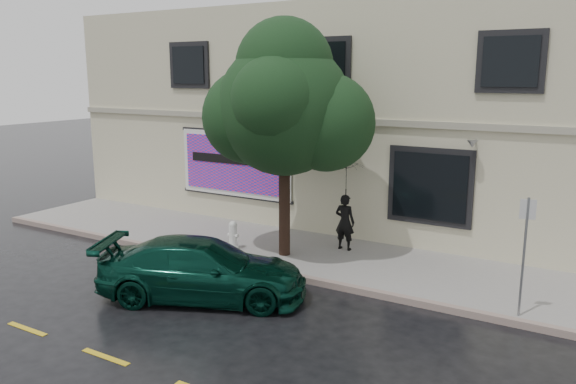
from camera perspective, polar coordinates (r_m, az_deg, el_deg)
The scene contains 12 objects.
ground at distance 13.15m, azimuth -6.45°, elevation -10.09°, with size 90.00×90.00×0.00m, color black.
sidewalk at distance 15.68m, azimuth 0.71°, elevation -6.06°, with size 20.00×3.50×0.15m, color gray.
curb at distance 14.26m, azimuth -2.81°, elevation -7.92°, with size 20.00×0.18×0.16m, color gray.
road_marking at distance 10.82m, azimuth -18.04°, elevation -15.64°, with size 19.00×0.12×0.01m, color gold.
building at distance 20.16m, azimuth 8.94°, elevation 7.73°, with size 20.00×8.12×7.00m.
billboard at distance 18.28m, azimuth -5.41°, elevation 2.85°, with size 4.30×0.16×2.20m.
car at distance 12.67m, azimuth -8.67°, elevation -7.78°, with size 2.02×4.58×1.33m, color #083226.
pedestrian at distance 15.49m, azimuth 5.79°, elevation -3.05°, with size 0.57×0.37×1.56m, color black.
umbrella at distance 15.23m, azimuth 5.88°, elevation 1.22°, with size 1.07×1.07×0.79m, color black.
street_tree at distance 14.47m, azimuth -0.38°, elevation 8.44°, with size 3.45×3.45×5.63m.
fire_hydrant at distance 15.65m, azimuth -5.60°, elevation -4.39°, with size 0.32×0.30×0.79m.
sign_pole at distance 11.94m, azimuth 22.91°, elevation -5.02°, with size 0.30×0.08×2.43m.
Camera 1 is at (7.39, -9.71, 4.89)m, focal length 35.00 mm.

